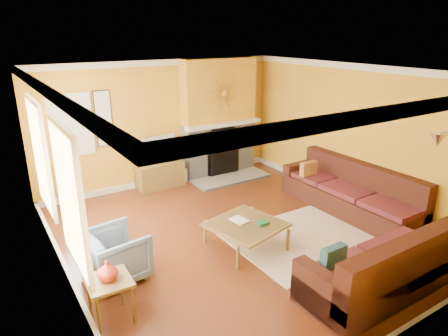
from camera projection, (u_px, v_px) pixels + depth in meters
floor at (238, 235)px, 6.77m from camera, size 5.50×6.00×0.02m
ceiling at (240, 71)px, 5.88m from camera, size 5.50×6.00×0.02m
wall_back at (161, 123)px, 8.73m from camera, size 5.50×0.02×2.70m
wall_front at (413, 237)px, 3.93m from camera, size 5.50×0.02×2.70m
wall_left at (56, 195)px, 4.93m from camera, size 0.02×6.00×2.70m
wall_right at (356, 135)px, 7.73m from camera, size 0.02×6.00×2.70m
baseboard at (238, 231)px, 6.75m from camera, size 5.50×6.00×0.12m
crown_molding at (240, 76)px, 5.91m from camera, size 5.50×6.00×0.12m
window_left_near at (39, 156)px, 5.93m from camera, size 0.06×1.22×1.72m
window_left_far at (68, 200)px, 4.42m from camera, size 0.06×1.22×1.72m
window_back at (71, 125)px, 7.66m from camera, size 0.82×0.06×1.22m
wall_art at (104, 119)px, 7.98m from camera, size 0.34×0.04×1.14m
fireplace at (219, 118)px, 9.25m from camera, size 1.80×0.40×2.70m
mantel at (224, 124)px, 9.09m from camera, size 1.92×0.22×0.08m
hearth at (231, 178)px, 9.24m from camera, size 1.80×0.70×0.06m
sunburst at (224, 93)px, 8.87m from camera, size 0.70×0.04×0.70m
rug at (306, 238)px, 6.64m from camera, size 2.40×1.80×0.02m
sectional_sofa at (325, 212)px, 6.55m from camera, size 3.19×3.76×0.90m
coffee_table at (246, 235)px, 6.32m from camera, size 1.25×1.25×0.41m
media_console at (160, 175)px, 8.74m from camera, size 1.02×0.46×0.56m
tv at (159, 150)px, 8.55m from camera, size 1.00×0.32×0.57m
subwoofer at (178, 175)px, 9.07m from camera, size 0.32×0.32×0.32m
armchair at (115, 255)px, 5.47m from camera, size 0.88×0.86×0.72m
side_table at (111, 300)px, 4.70m from camera, size 0.52×0.52×0.55m
vase at (107, 270)px, 4.57m from camera, size 0.26×0.26×0.25m
book at (234, 222)px, 6.26m from camera, size 0.25×0.31×0.03m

